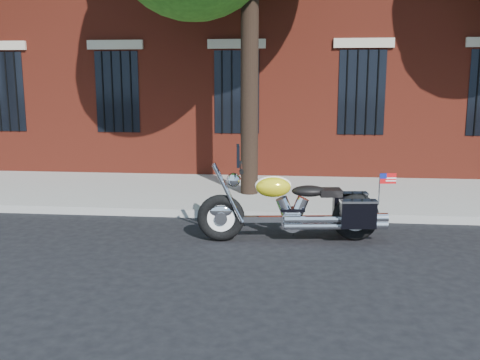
# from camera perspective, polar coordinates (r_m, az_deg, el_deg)

# --- Properties ---
(ground) EXTENTS (120.00, 120.00, 0.00)m
(ground) POSITION_cam_1_polar(r_m,az_deg,el_deg) (8.56, -4.07, -6.29)
(ground) COLOR black
(ground) RESTS_ON ground
(curb) EXTENTS (40.00, 0.16, 0.15)m
(curb) POSITION_cam_1_polar(r_m,az_deg,el_deg) (9.85, -2.69, -3.57)
(curb) COLOR gray
(curb) RESTS_ON ground
(sidewalk) EXTENTS (40.00, 3.60, 0.15)m
(sidewalk) POSITION_cam_1_polar(r_m,az_deg,el_deg) (11.66, -1.31, -1.34)
(sidewalk) COLOR gray
(sidewalk) RESTS_ON ground
(motorcycle) EXTENTS (3.00, 1.05, 1.50)m
(motorcycle) POSITION_cam_1_polar(r_m,az_deg,el_deg) (8.35, 6.24, -3.14)
(motorcycle) COLOR black
(motorcycle) RESTS_ON ground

